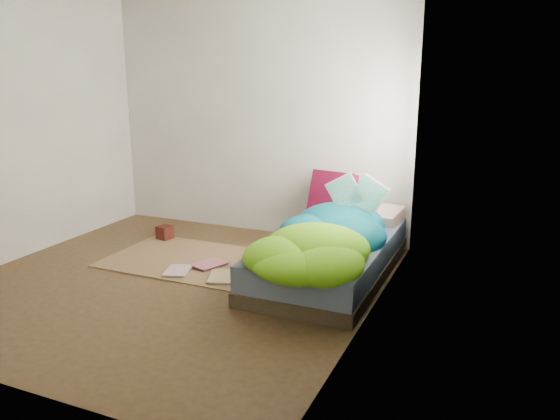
% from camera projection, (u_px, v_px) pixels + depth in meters
% --- Properties ---
extents(ground, '(3.50, 3.50, 0.00)m').
position_uv_depth(ground, '(172.00, 282.00, 4.80)').
color(ground, '#412A19').
rests_on(ground, ground).
extents(room_walls, '(3.54, 3.54, 2.62)m').
position_uv_depth(room_walls, '(164.00, 94.00, 4.39)').
color(room_walls, beige).
rests_on(room_walls, ground).
extents(bed, '(1.00, 2.00, 0.34)m').
position_uv_depth(bed, '(330.00, 257.00, 4.93)').
color(bed, '#342A1C').
rests_on(bed, ground).
extents(duvet, '(0.96, 1.84, 0.34)m').
position_uv_depth(duvet, '(323.00, 227.00, 4.65)').
color(duvet, '#07636C').
rests_on(duvet, bed).
extents(rug, '(1.60, 1.10, 0.01)m').
position_uv_depth(rug, '(191.00, 260.00, 5.34)').
color(rug, brown).
rests_on(rug, ground).
extents(pillow_floral, '(0.61, 0.43, 0.12)m').
position_uv_depth(pillow_floral, '(373.00, 214.00, 5.48)').
color(pillow_floral, beige).
rests_on(pillow_floral, bed).
extents(pillow_magenta, '(0.48, 0.23, 0.46)m').
position_uv_depth(pillow_magenta, '(332.00, 195.00, 5.58)').
color(pillow_magenta, '#4D0525').
rests_on(pillow_magenta, bed).
extents(open_book, '(0.46, 0.12, 0.28)m').
position_uv_depth(open_book, '(357.00, 183.00, 4.92)').
color(open_book, '#297E32').
rests_on(open_book, duvet).
extents(wooden_box, '(0.17, 0.17, 0.14)m').
position_uv_depth(wooden_box, '(165.00, 232.00, 5.97)').
color(wooden_box, '#3E0E0E').
rests_on(wooden_box, rug).
extents(floor_book_a, '(0.29, 0.35, 0.02)m').
position_uv_depth(floor_book_a, '(166.00, 270.00, 5.01)').
color(floor_book_a, silver).
rests_on(floor_book_a, rug).
extents(floor_book_b, '(0.32, 0.37, 0.03)m').
position_uv_depth(floor_book_b, '(202.00, 262.00, 5.23)').
color(floor_book_b, '#B16674').
rests_on(floor_book_b, rug).
extents(floor_book_c, '(0.35, 0.40, 0.03)m').
position_uv_depth(floor_book_c, '(209.00, 277.00, 4.85)').
color(floor_book_c, tan).
rests_on(floor_book_c, rug).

